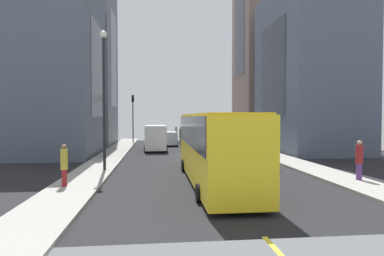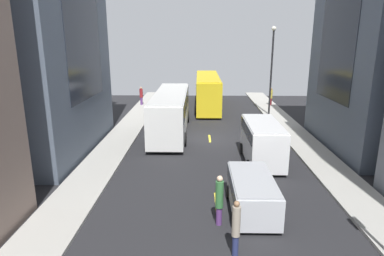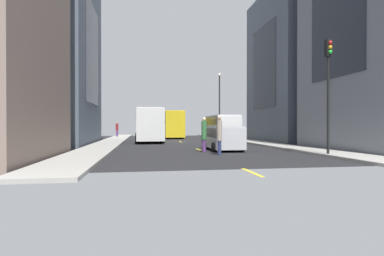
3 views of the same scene
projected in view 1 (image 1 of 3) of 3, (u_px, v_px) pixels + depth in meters
name	position (u px, v px, depth m)	size (l,w,h in m)	color
ground_plane	(191.00, 156.00, 29.38)	(40.32, 40.32, 0.00)	black
sidewalk_west	(267.00, 154.00, 30.13)	(2.41, 44.00, 0.15)	#9E9B93
sidewalk_east	(111.00, 156.00, 28.63)	(2.41, 44.00, 0.15)	#9E9B93
lane_stripe_0	(177.00, 140.00, 50.25)	(0.16, 2.00, 0.01)	yellow
lane_stripe_1	(182.00, 146.00, 39.81)	(0.16, 2.00, 0.01)	yellow
lane_stripe_2	(191.00, 156.00, 29.38)	(0.16, 2.00, 0.01)	yellow
lane_stripe_3	(210.00, 177.00, 18.95)	(0.16, 2.00, 0.01)	yellow
lane_stripe_4	(277.00, 251.00, 8.51)	(0.16, 2.00, 0.01)	yellow
building_west_1	(308.00, 70.00, 33.14)	(7.39, 11.96, 16.30)	#4C5666
building_east_0	(78.00, 59.00, 41.16)	(8.62, 9.85, 21.18)	slate
building_east_1	(60.00, 70.00, 29.74)	(6.50, 10.43, 15.36)	#4C5666
city_bus_white	(231.00, 134.00, 27.94)	(2.80, 11.55, 3.35)	silver
streetcar_yellow	(213.00, 142.00, 17.22)	(2.70, 12.30, 3.59)	yellow
delivery_van_white	(156.00, 136.00, 34.01)	(2.25, 5.14, 2.58)	white
car_silver_0	(169.00, 137.00, 40.39)	(2.08, 4.17, 1.64)	#B7BABF
pedestrian_walking_far	(181.00, 135.00, 41.71)	(0.34, 0.34, 2.21)	#593372
pedestrian_crossing_near	(64.00, 164.00, 15.74)	(0.34, 0.34, 1.99)	maroon
pedestrian_waiting_curb	(176.00, 134.00, 43.75)	(0.30, 0.30, 2.18)	navy
pedestrian_crossing_mid	(359.00, 159.00, 17.36)	(0.38, 0.38, 2.06)	#593372
traffic_light_near_corner	(133.00, 110.00, 44.65)	(0.32, 0.44, 6.22)	black
streetlamp_near	(104.00, 87.00, 20.43)	(0.44, 0.44, 8.55)	black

